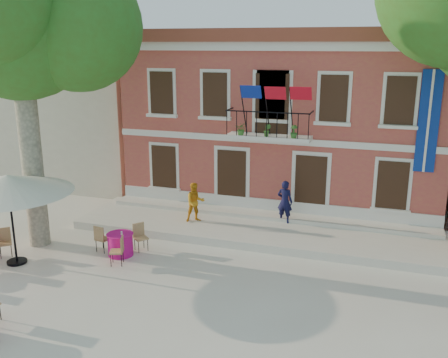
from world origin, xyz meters
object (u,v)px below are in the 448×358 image
pedestrian_orange (195,202)px  cafe_table_4 (120,243)px  plane_tree_west (17,20)px  patio_umbrella (8,184)px  pedestrian_navy (285,202)px

pedestrian_orange → cafe_table_4: size_ratio=0.83×
plane_tree_west → pedestrian_orange: plane_tree_west is taller
plane_tree_west → patio_umbrella: 5.25m
plane_tree_west → cafe_table_4: 7.94m
patio_umbrella → cafe_table_4: size_ratio=2.17×
plane_tree_west → patio_umbrella: size_ratio=2.60×
pedestrian_navy → cafe_table_4: (-4.78, -4.11, -0.70)m
patio_umbrella → pedestrian_navy: bearing=36.6°
patio_umbrella → cafe_table_4: bearing=28.8°
pedestrian_orange → patio_umbrella: bearing=-167.0°
pedestrian_navy → plane_tree_west: bearing=37.0°
pedestrian_navy → pedestrian_orange: 3.43m
pedestrian_navy → pedestrian_orange: pedestrian_navy is taller
pedestrian_orange → pedestrian_navy: bearing=-17.9°
cafe_table_4 → plane_tree_west: bearing=-179.8°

